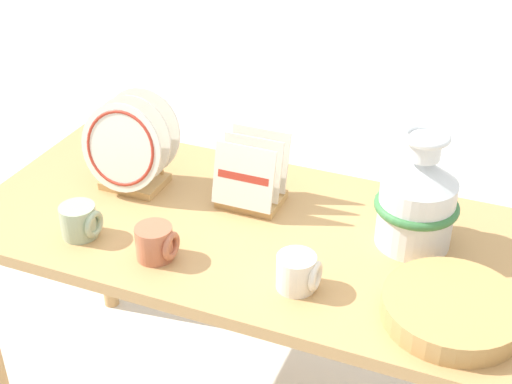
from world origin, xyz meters
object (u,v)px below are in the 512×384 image
ceramic_vase (417,199)px  mug_terracotta_glaze (156,243)px  mug_cream_glaze (298,272)px  dish_rack_round_plates (130,151)px  mug_sage_glaze (80,221)px  dish_rack_square_plates (252,181)px  wicker_charger_stack (452,309)px

ceramic_vase → mug_terracotta_glaze: size_ratio=3.06×
ceramic_vase → mug_cream_glaze: ceramic_vase is taller
mug_terracotta_glaze → dish_rack_round_plates: bearing=129.9°
dish_rack_round_plates → mug_sage_glaze: (0.00, -0.27, -0.07)m
dish_rack_round_plates → mug_sage_glaze: 0.28m
mug_cream_glaze → mug_sage_glaze: (-0.59, -0.01, 0.00)m
ceramic_vase → mug_cream_glaze: (-0.21, -0.28, -0.09)m
mug_cream_glaze → dish_rack_round_plates: bearing=156.9°
ceramic_vase → dish_rack_square_plates: size_ratio=1.61×
mug_sage_glaze → dish_rack_square_plates: bearing=42.4°
ceramic_vase → dish_rack_round_plates: 0.81m
wicker_charger_stack → mug_cream_glaze: 0.35m
dish_rack_round_plates → wicker_charger_stack: 0.98m
dish_rack_square_plates → mug_sage_glaze: bearing=-137.6°
mug_sage_glaze → ceramic_vase: bearing=20.1°
ceramic_vase → dish_rack_square_plates: 0.46m
ceramic_vase → dish_rack_square_plates: ceramic_vase is taller
ceramic_vase → mug_sage_glaze: bearing=-159.9°
dish_rack_square_plates → ceramic_vase: bearing=-3.0°
mug_cream_glaze → mug_terracotta_glaze: size_ratio=1.00×
mug_cream_glaze → mug_sage_glaze: same height
dish_rack_round_plates → mug_sage_glaze: size_ratio=2.64×
mug_cream_glaze → mug_sage_glaze: bearing=-178.9°
dish_rack_square_plates → wicker_charger_stack: 0.66m
mug_terracotta_glaze → mug_cream_glaze: bearing=3.3°
mug_cream_glaze → mug_terracotta_glaze: bearing=-176.7°
wicker_charger_stack → mug_terracotta_glaze: mug_terracotta_glaze is taller
ceramic_vase → dish_rack_round_plates: bearing=-177.9°
mug_terracotta_glaze → mug_sage_glaze: 0.23m
dish_rack_square_plates → mug_sage_glaze: size_ratio=1.90×
ceramic_vase → mug_sage_glaze: 0.86m
dish_rack_square_plates → wicker_charger_stack: dish_rack_square_plates is taller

